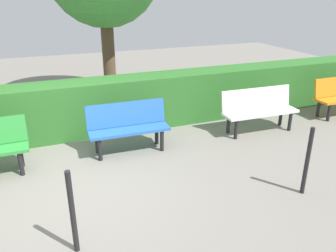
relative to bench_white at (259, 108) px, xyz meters
name	(u,v)px	position (x,y,z in m)	size (l,w,h in m)	color
ground_plane	(77,184)	(3.70, 0.75, -0.48)	(22.04, 22.04, 0.00)	gray
bench_white	(259,108)	(0.00, 0.00, 0.00)	(1.56, 0.50, 0.86)	white
bench_blue	(128,125)	(2.67, -0.07, 0.00)	(1.41, 0.50, 0.86)	blue
hedge_row	(118,104)	(2.59, -1.13, 0.04)	(18.04, 0.69, 1.05)	#2D6B28
railing_post_mid	(307,161)	(0.75, 2.16, 0.02)	(0.06, 0.06, 1.00)	black
railing_post_far	(72,213)	(3.87, 2.16, 0.02)	(0.06, 0.06, 1.00)	black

